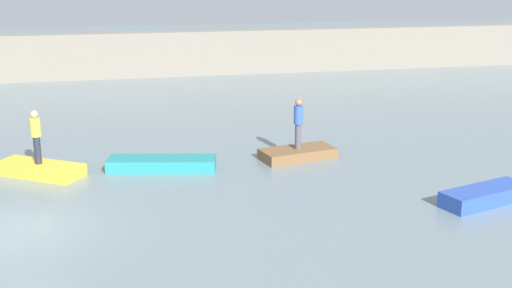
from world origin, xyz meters
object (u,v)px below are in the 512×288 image
Objects in this scene: rowboat_yellow at (39,169)px; rowboat_teal at (162,164)px; rowboat_blue at (485,196)px; person_blue_shirt at (298,121)px; rowboat_brown at (298,154)px; person_yellow_shirt at (36,134)px.

rowboat_yellow is 3.96m from rowboat_teal.
person_blue_shirt is at bearing 109.68° from rowboat_blue.
rowboat_yellow is at bearing 179.49° from person_blue_shirt.
rowboat_brown is 1.47× the size of person_blue_shirt.
person_yellow_shirt reaches higher than rowboat_teal.
person_blue_shirt is at bearing -0.51° from person_yellow_shirt.
rowboat_teal is 1.27× the size of rowboat_blue.
rowboat_teal is at bearing -177.28° from person_blue_shirt.
person_blue_shirt reaches higher than rowboat_yellow.
rowboat_blue is at bearing -53.75° from person_blue_shirt.
rowboat_yellow is at bearing 167.82° from rowboat_brown.
rowboat_brown is at bearing 33.26° from rowboat_yellow.
rowboat_blue is at bearing 10.33° from rowboat_yellow.
rowboat_blue is 1.59× the size of person_blue_shirt.
rowboat_blue is 1.60× the size of person_yellow_shirt.
rowboat_yellow is 1.65× the size of person_yellow_shirt.
person_yellow_shirt is (-8.75, 0.08, 0.02)m from person_blue_shirt.
rowboat_yellow is 13.89m from rowboat_blue.
person_yellow_shirt is at bearing 167.82° from rowboat_brown.
person_yellow_shirt is (-3.95, 0.31, 1.18)m from rowboat_teal.
rowboat_teal is 2.01× the size of person_blue_shirt.
rowboat_teal is 1.37× the size of rowboat_brown.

